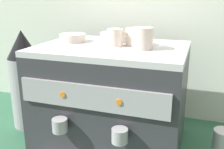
# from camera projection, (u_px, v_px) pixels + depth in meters

# --- Properties ---
(ground_plane) EXTENTS (4.00, 4.00, 0.00)m
(ground_plane) POSITION_uv_depth(u_px,v_px,m) (112.00, 142.00, 1.20)
(ground_plane) COLOR #28563D
(tiled_backsplash_wall) EXTENTS (2.80, 0.03, 1.12)m
(tiled_backsplash_wall) POSITION_uv_depth(u_px,v_px,m) (135.00, 11.00, 1.38)
(tiled_backsplash_wall) COLOR silver
(tiled_backsplash_wall) RESTS_ON ground_plane
(espresso_machine) EXTENTS (0.60, 0.55, 0.44)m
(espresso_machine) POSITION_uv_depth(u_px,v_px,m) (112.00, 97.00, 1.14)
(espresso_machine) COLOR #2D2D33
(espresso_machine) RESTS_ON ground_plane
(ceramic_cup_0) EXTENTS (0.07, 0.10, 0.07)m
(ceramic_cup_0) POSITION_uv_depth(u_px,v_px,m) (134.00, 37.00, 1.07)
(ceramic_cup_0) COLOR beige
(ceramic_cup_0) RESTS_ON espresso_machine
(ceramic_cup_1) EXTENTS (0.08, 0.12, 0.08)m
(ceramic_cup_1) POSITION_uv_depth(u_px,v_px,m) (143.00, 38.00, 1.00)
(ceramic_cup_1) COLOR beige
(ceramic_cup_1) RESTS_ON espresso_machine
(ceramic_cup_2) EXTENTS (0.09, 0.07, 0.07)m
(ceramic_cup_2) POSITION_uv_depth(u_px,v_px,m) (116.00, 37.00, 1.06)
(ceramic_cup_2) COLOR beige
(ceramic_cup_2) RESTS_ON espresso_machine
(ceramic_bowl_0) EXTENTS (0.11, 0.11, 0.03)m
(ceramic_bowl_0) POSITION_uv_depth(u_px,v_px,m) (73.00, 38.00, 1.16)
(ceramic_bowl_0) COLOR beige
(ceramic_bowl_0) RESTS_ON espresso_machine
(ceramic_bowl_1) EXTENTS (0.13, 0.13, 0.04)m
(ceramic_bowl_1) POSITION_uv_depth(u_px,v_px,m) (114.00, 37.00, 1.18)
(ceramic_bowl_1) COLOR beige
(ceramic_bowl_1) RESTS_ON espresso_machine
(coffee_grinder) EXTENTS (0.15, 0.15, 0.48)m
(coffee_grinder) POSITION_uv_depth(u_px,v_px,m) (26.00, 80.00, 1.30)
(coffee_grinder) COLOR #939399
(coffee_grinder) RESTS_ON ground_plane
(milk_pitcher) EXTENTS (0.08, 0.08, 0.14)m
(milk_pitcher) POSITION_uv_depth(u_px,v_px,m) (223.00, 146.00, 1.04)
(milk_pitcher) COLOR #B7B7BC
(milk_pitcher) RESTS_ON ground_plane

